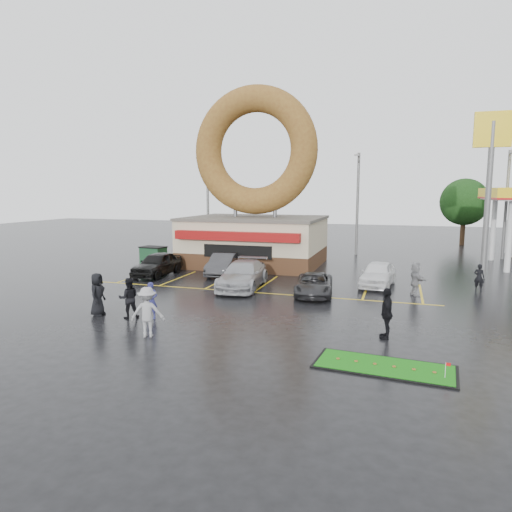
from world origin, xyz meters
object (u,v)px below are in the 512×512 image
(streetlight_mid, at_px, (357,201))
(car_grey, at_px, (314,284))
(car_dgrey, at_px, (223,264))
(dumpster, at_px, (153,256))
(putting_green, at_px, (384,367))
(streetlight_left, at_px, (207,201))
(car_silver, at_px, (243,275))
(person_cameraman, at_px, (387,313))
(donut_shop, at_px, (255,207))
(person_blue, at_px, (151,300))
(car_white, at_px, (378,274))
(shell_sign, at_px, (490,164))
(streetlight_right, at_px, (506,202))
(car_black, at_px, (157,264))

(streetlight_mid, bearing_deg, car_grey, -92.17)
(streetlight_mid, height_order, car_dgrey, streetlight_mid)
(streetlight_mid, relative_size, dumpster, 5.00)
(car_dgrey, xyz_separation_m, putting_green, (11.09, -13.85, -0.70))
(streetlight_left, bearing_deg, streetlight_mid, 4.09)
(car_silver, relative_size, putting_green, 1.19)
(streetlight_left, xyz_separation_m, person_cameraman, (17.38, -22.64, -3.79))
(donut_shop, xyz_separation_m, person_blue, (0.28, -15.99, -3.65))
(donut_shop, bearing_deg, car_white, -30.76)
(shell_sign, relative_size, dumpster, 5.89)
(car_white, distance_m, person_blue, 13.87)
(car_dgrey, xyz_separation_m, person_cameraman, (11.03, -10.72, 0.26))
(streetlight_left, distance_m, car_grey, 21.32)
(streetlight_left, height_order, streetlight_right, same)
(donut_shop, height_order, car_black, donut_shop)
(streetlight_right, relative_size, car_dgrey, 2.02)
(putting_green, bearing_deg, streetlight_left, 124.10)
(shell_sign, bearing_deg, putting_green, -107.27)
(car_white, bearing_deg, streetlight_mid, 106.82)
(streetlight_left, bearing_deg, car_silver, -59.88)
(streetlight_left, relative_size, car_white, 2.06)
(shell_sign, bearing_deg, person_blue, -136.31)
(car_black, bearing_deg, person_blue, -62.00)
(donut_shop, xyz_separation_m, car_grey, (6.35, -9.14, -3.87))
(shell_sign, bearing_deg, car_white, -143.73)
(person_blue, relative_size, putting_green, 0.36)
(car_black, bearing_deg, car_dgrey, 21.20)
(streetlight_left, relative_size, streetlight_mid, 1.00)
(streetlight_right, height_order, person_cameraman, streetlight_right)
(donut_shop, distance_m, person_blue, 16.41)
(car_white, bearing_deg, car_dgrey, -177.88)
(streetlight_left, height_order, streetlight_mid, same)
(streetlight_right, bearing_deg, car_grey, -124.97)
(car_dgrey, height_order, putting_green, car_dgrey)
(car_dgrey, relative_size, putting_green, 0.97)
(dumpster, bearing_deg, putting_green, -33.81)
(person_blue, height_order, dumpster, person_blue)
(putting_green, bearing_deg, donut_shop, 119.04)
(streetlight_left, bearing_deg, person_cameraman, -52.48)
(streetlight_mid, bearing_deg, car_dgrey, -120.61)
(streetlight_left, relative_size, car_silver, 1.65)
(car_dgrey, bearing_deg, donut_shop, 75.42)
(donut_shop, distance_m, car_white, 11.74)
(streetlight_right, bearing_deg, dumpster, -157.13)
(shell_sign, xyz_separation_m, streetlight_left, (-23.00, 7.92, -2.60))
(dumpster, bearing_deg, shell_sign, 11.85)
(car_white, relative_size, dumpster, 2.43)
(shell_sign, distance_m, person_cameraman, 17.00)
(shell_sign, xyz_separation_m, dumpster, (-23.62, -1.31, -6.73))
(shell_sign, bearing_deg, car_silver, -151.24)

